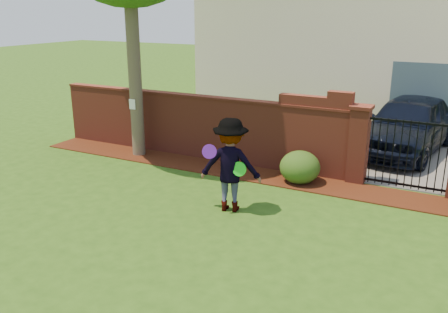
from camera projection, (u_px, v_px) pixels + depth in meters
The scene contains 13 objects.
ground at pixel (184, 227), 9.16m from camera, with size 80.00×80.00×0.01m, color #2A4F13.
mulch_bed at pixel (220, 169), 12.40m from camera, with size 11.10×1.08×0.03m, color #37150A.
brick_wall at pixel (197, 125), 13.15m from camera, with size 8.70×0.31×2.16m.
pillar_left at pixel (359, 144), 11.22m from camera, with size 0.50×0.50×1.88m.
iron_gate at pixel (407, 154), 10.77m from camera, with size 1.78×0.03×1.60m.
driveway at pixel (421, 146), 14.42m from camera, with size 3.20×8.00×0.01m, color #65615E.
house at pixel (372, 31), 17.95m from camera, with size 12.40×6.40×6.30m.
car at pixel (405, 126), 13.45m from camera, with size 1.93×4.80×1.64m, color black.
paper_notice at pixel (132, 104), 13.00m from camera, with size 0.20×0.01×0.28m, color white.
shrub_left at pixel (300, 167), 11.33m from camera, with size 0.97×0.97×0.79m, color #1F4615.
man at pixel (230, 166), 9.63m from camera, with size 1.26×0.73×1.95m, color gray.
frisbee_purple at pixel (209, 152), 9.38m from camera, with size 0.29×0.29×0.03m, color purple.
frisbee_green at pixel (239, 169), 9.41m from camera, with size 0.30×0.30×0.03m, color #1AC81E.
Camera 1 is at (4.49, -7.05, 4.05)m, focal length 38.13 mm.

